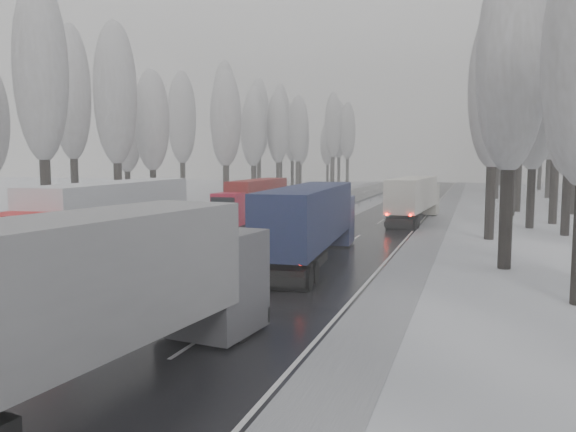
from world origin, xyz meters
The scene contains 57 objects.
ground centered at (0.00, 0.00, 0.00)m, with size 260.00×260.00×0.00m, color silver.
carriageway_right centered at (5.25, 30.00, 0.01)m, with size 7.50×200.00×0.03m, color black.
carriageway_left centered at (-5.25, 30.00, 0.01)m, with size 7.50×200.00×0.03m, color black.
median_slush centered at (0.00, 30.00, 0.02)m, with size 3.00×200.00×0.04m, color #ADAFB5.
shoulder_right centered at (10.20, 30.00, 0.02)m, with size 2.40×200.00×0.04m, color #ADAFB5.
shoulder_left centered at (-10.20, 30.00, 0.02)m, with size 2.40×200.00×0.04m, color #ADAFB5.
median_guardrail centered at (0.00, 29.99, 0.60)m, with size 0.12×200.00×0.76m.
tree_16 centered at (15.04, 15.67, 10.67)m, with size 3.60×3.60×16.53m.
tree_18 centered at (14.51, 27.03, 10.70)m, with size 3.60×3.60×16.58m.
tree_19 centered at (20.02, 31.03, 9.42)m, with size 3.60×3.60×14.57m.
tree_20 centered at (17.90, 35.17, 10.14)m, with size 3.60×3.60×15.71m.
tree_21 centered at (20.12, 39.17, 12.00)m, with size 3.60×3.60×18.62m.
tree_22 centered at (17.02, 45.60, 10.24)m, with size 3.60×3.60×15.86m.
tree_24 centered at (17.90, 51.02, 13.19)m, with size 3.60×3.60×20.49m.
tree_26 centered at (17.56, 61.27, 12.10)m, with size 3.60×3.60×18.78m.
tree_27 centered at (24.72, 65.27, 11.36)m, with size 3.60×3.60×17.62m.
tree_28 centered at (16.34, 71.95, 12.64)m, with size 3.60×3.60×19.62m.
tree_29 centered at (23.71, 75.95, 11.67)m, with size 3.60×3.60×18.11m.
tree_30 centered at (16.56, 81.70, 11.52)m, with size 3.60×3.60×17.86m.
tree_31 centered at (22.48, 85.70, 11.97)m, with size 3.60×3.60×18.58m.
tree_32 centered at (16.63, 89.21, 11.18)m, with size 3.60×3.60×17.33m.
tree_33 centered at (19.77, 93.21, 9.26)m, with size 3.60×3.60×14.33m.
tree_34 centered at (15.73, 96.32, 11.37)m, with size 3.60×3.60×17.63m.
tree_35 centered at (24.94, 100.32, 11.77)m, with size 3.60×3.60×18.25m.
tree_36 centered at (17.04, 106.16, 13.02)m, with size 3.60×3.60×20.23m.
tree_37 centered at (24.02, 110.16, 10.56)m, with size 3.60×3.60×16.37m.
tree_38 centered at (18.73, 116.73, 11.59)m, with size 3.60×3.60×17.97m.
tree_39 centered at (21.55, 120.73, 10.45)m, with size 3.60×3.60×16.19m.
tree_56 centered at (-14.71, 15.70, 11.68)m, with size 3.60×3.60×18.12m.
tree_58 centered at (-15.13, 24.57, 11.10)m, with size 3.60×3.60×17.21m.
tree_59 centered at (-22.80, 28.57, 11.87)m, with size 3.60×3.60×18.41m.
tree_60 centered at (-17.75, 34.20, 9.59)m, with size 3.60×3.60×14.84m.
tree_61 centered at (-23.52, 38.20, 9.02)m, with size 3.60×3.60×13.95m.
tree_62 centered at (-13.94, 43.73, 10.36)m, with size 3.60×3.60×16.04m.
tree_63 centered at (-21.85, 47.73, 10.89)m, with size 3.60×3.60×16.88m.
tree_64 centered at (-18.26, 52.71, 9.96)m, with size 3.60×3.60×15.42m.
tree_65 centered at (-20.05, 56.71, 12.55)m, with size 3.60×3.60×19.48m.
tree_66 centered at (-18.16, 62.35, 9.84)m, with size 3.60×3.60×15.23m.
tree_67 centered at (-19.54, 66.35, 11.03)m, with size 3.60×3.60×17.09m.
tree_68 centered at (-16.58, 69.11, 10.75)m, with size 3.60×3.60×16.65m.
tree_69 centered at (-21.42, 73.11, 12.46)m, with size 3.60×3.60×19.35m.
tree_70 centered at (-16.33, 79.19, 11.03)m, with size 3.60×3.60×17.09m.
tree_71 centered at (-21.09, 83.19, 12.63)m, with size 3.60×3.60×19.61m.
tree_72 centered at (-18.93, 88.54, 9.76)m, with size 3.60×3.60×15.11m.
tree_73 centered at (-21.82, 92.54, 11.11)m, with size 3.60×3.60×17.22m.
tree_74 centered at (-15.07, 99.33, 12.67)m, with size 3.60×3.60×19.68m.
tree_75 centered at (-24.20, 103.33, 11.99)m, with size 3.60×3.60×18.60m.
tree_76 centered at (-14.05, 108.72, 11.95)m, with size 3.60×3.60×18.55m.
tree_77 centered at (-19.66, 112.72, 9.26)m, with size 3.60×3.60×14.32m.
tree_78 centered at (-17.56, 115.31, 12.59)m, with size 3.60×3.60×19.55m.
tree_79 centered at (-20.33, 119.31, 11.01)m, with size 3.60×3.60×17.07m.
truck_grey_tarp centered at (4.67, -6.09, 2.61)m, with size 4.64×17.56×4.47m.
truck_blue_box centered at (4.95, 14.09, 2.51)m, with size 3.95×16.91×4.30m.
truck_cream_box centered at (8.19, 36.93, 2.40)m, with size 3.51×16.14×4.11m.
box_truck_distant centered at (5.47, 81.78, 1.58)m, with size 3.28×8.49×3.10m.
truck_red_white centered at (-5.86, 10.34, 2.62)m, with size 4.70×17.63×4.48m.
truck_red_red centered at (-6.75, 34.51, 2.21)m, with size 2.92×14.84×3.78m.
Camera 1 is at (13.45, -15.73, 5.76)m, focal length 35.00 mm.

